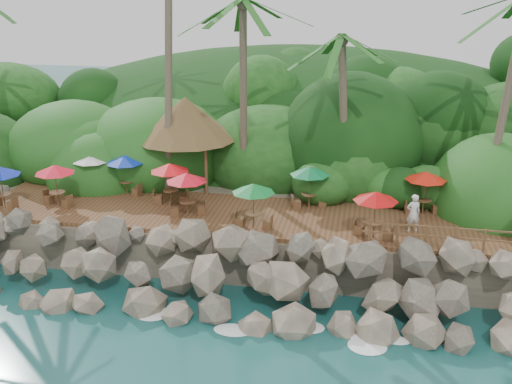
# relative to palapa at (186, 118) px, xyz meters

# --- Properties ---
(ground) EXTENTS (140.00, 140.00, 0.00)m
(ground) POSITION_rel_palapa_xyz_m (4.38, -9.79, -5.79)
(ground) COLOR #19514F
(ground) RESTS_ON ground
(land_base) EXTENTS (32.00, 25.20, 2.10)m
(land_base) POSITION_rel_palapa_xyz_m (4.38, 6.21, -4.74)
(land_base) COLOR gray
(land_base) RESTS_ON ground
(jungle_hill) EXTENTS (44.80, 28.00, 15.40)m
(jungle_hill) POSITION_rel_palapa_xyz_m (4.38, 13.71, -5.79)
(jungle_hill) COLOR #143811
(jungle_hill) RESTS_ON ground
(seawall) EXTENTS (29.00, 4.00, 2.30)m
(seawall) POSITION_rel_palapa_xyz_m (4.38, -7.79, -4.64)
(seawall) COLOR gray
(seawall) RESTS_ON ground
(terrace) EXTENTS (26.00, 5.00, 0.20)m
(terrace) POSITION_rel_palapa_xyz_m (4.38, -3.79, -3.59)
(terrace) COLOR brown
(terrace) RESTS_ON land_base
(jungle_foliage) EXTENTS (44.00, 16.00, 12.00)m
(jungle_foliage) POSITION_rel_palapa_xyz_m (4.38, 5.21, -5.79)
(jungle_foliage) COLOR #143811
(jungle_foliage) RESTS_ON ground
(foam_line) EXTENTS (25.20, 0.80, 0.06)m
(foam_line) POSITION_rel_palapa_xyz_m (4.38, -9.49, -5.76)
(foam_line) COLOR white
(foam_line) RESTS_ON ground
(palapa) EXTENTS (5.19, 5.19, 4.60)m
(palapa) POSITION_rel_palapa_xyz_m (0.00, 0.00, 0.00)
(palapa) COLOR brown
(palapa) RESTS_ON ground
(dining_clusters) EXTENTS (25.46, 5.06, 2.01)m
(dining_clusters) POSITION_rel_palapa_xyz_m (2.83, -3.83, -1.82)
(dining_clusters) COLOR brown
(dining_clusters) RESTS_ON terrace
(railing) EXTENTS (6.10, 0.10, 1.00)m
(railing) POSITION_rel_palapa_xyz_m (12.24, -6.14, -2.88)
(railing) COLOR brown
(railing) RESTS_ON terrace
(waiter) EXTENTS (0.70, 0.56, 1.68)m
(waiter) POSITION_rel_palapa_xyz_m (11.26, -4.48, -2.65)
(waiter) COLOR white
(waiter) RESTS_ON terrace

